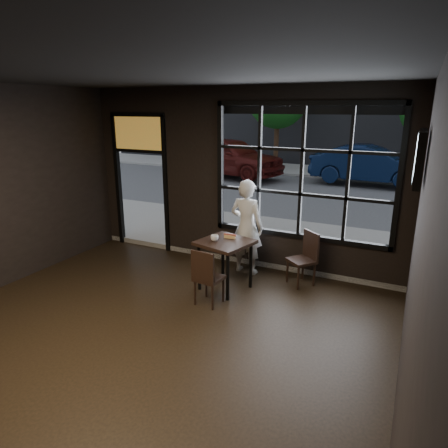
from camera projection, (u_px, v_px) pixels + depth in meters
The scene contains 18 objects.
floor at pixel (110, 365), 4.60m from camera, with size 6.00×7.00×0.02m, color black.
ceiling at pixel (81, 66), 3.69m from camera, with size 6.00×7.00×0.02m, color black.
wall_right at pixel (414, 286), 2.88m from camera, with size 0.04×7.00×3.20m, color black.
window_frame at pixel (302, 172), 6.60m from camera, with size 3.06×0.12×2.28m, color black.
stained_transom at pixel (139, 133), 7.83m from camera, with size 1.20×0.06×0.70m, color orange.
street_asphalt at pixel (368, 154), 25.30m from camera, with size 60.00×41.00×0.04m, color #545456.
building_across at pixel (380, 20), 22.32m from camera, with size 28.00×12.00×15.00m, color #5B5956.
cafe_table at pixel (225, 265), 6.40m from camera, with size 0.76×0.76×0.82m, color black.
chair_near at pixel (209, 276), 5.89m from camera, with size 0.38×0.38×0.87m, color black.
chair_window at pixel (301, 259), 6.54m from camera, with size 0.39×0.39×0.90m, color black.
man at pixel (247, 227), 6.94m from camera, with size 0.61×0.40×1.67m, color silver.
hotdog at pixel (230, 236), 6.42m from camera, with size 0.20×0.08×0.06m, color tan, non-canonical shape.
cup at pixel (215, 238), 6.27m from camera, with size 0.12×0.12×0.10m, color silver.
tv at pixel (420, 157), 4.50m from camera, with size 0.12×1.03×0.60m, color black.
navy_car at pixel (370, 164), 14.70m from camera, with size 1.48×4.24×1.40m, color black.
maroon_car at pixel (230, 156), 16.40m from camera, with size 1.85×4.59×1.57m, color #47100E.
tree_left at pixel (278, 99), 17.69m from camera, with size 2.65×2.65×4.52m.
tree_right at pixel (432, 109), 15.05m from camera, with size 2.30×2.30×3.92m.
Camera 1 is at (2.91, -2.98, 2.85)m, focal length 32.00 mm.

